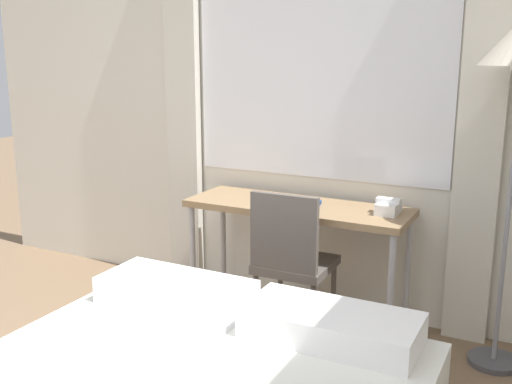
# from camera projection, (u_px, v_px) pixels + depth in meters

# --- Properties ---
(wall_back_with_window) EXTENTS (4.88, 0.13, 2.70)m
(wall_back_with_window) POSITION_uv_depth(u_px,v_px,m) (289.00, 94.00, 3.72)
(wall_back_with_window) COLOR silver
(wall_back_with_window) RESTS_ON ground_plane
(desk) EXTENTS (1.32, 0.45, 0.74)m
(desk) POSITION_uv_depth(u_px,v_px,m) (297.00, 215.00, 3.52)
(desk) COLOR #937551
(desk) RESTS_ON ground_plane
(desk_chair) EXTENTS (0.41, 0.41, 0.88)m
(desk_chair) POSITION_uv_depth(u_px,v_px,m) (292.00, 257.00, 3.31)
(desk_chair) COLOR #59514C
(desk_chair) RESTS_ON ground_plane
(telephone) EXTENTS (0.13, 0.17, 0.09)m
(telephone) POSITION_uv_depth(u_px,v_px,m) (388.00, 207.00, 3.30)
(telephone) COLOR white
(telephone) RESTS_ON desk
(book) EXTENTS (0.25, 0.20, 0.02)m
(book) POSITION_uv_depth(u_px,v_px,m) (300.00, 203.00, 3.48)
(book) COLOR navy
(book) RESTS_ON desk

